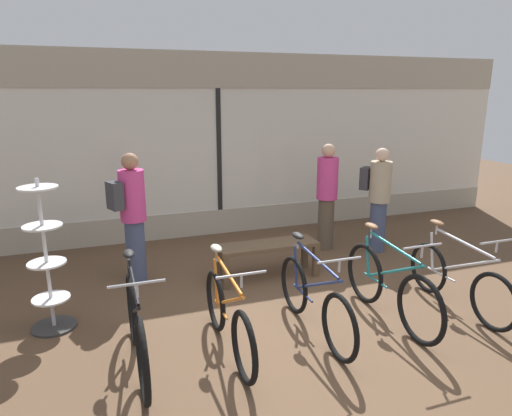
{
  "coord_description": "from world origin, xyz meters",
  "views": [
    {
      "loc": [
        -2.09,
        -4.19,
        2.55
      ],
      "look_at": [
        0.0,
        1.67,
        0.95
      ],
      "focal_mm": 32.0,
      "sensor_mm": 36.0,
      "label": 1
    }
  ],
  "objects_px": {
    "bicycle_far_right": "(457,280)",
    "customer_mid_floor": "(327,195)",
    "bicycle_far_left": "(136,328)",
    "bicycle_left": "(228,317)",
    "bicycle_center": "(314,300)",
    "display_bench": "(268,250)",
    "bicycle_right": "(390,287)",
    "customer_near_rack": "(378,196)",
    "accessory_rack": "(47,269)",
    "customer_by_window": "(132,214)"
  },
  "relations": [
    {
      "from": "bicycle_right",
      "to": "customer_near_rack",
      "type": "relative_size",
      "value": 1.05
    },
    {
      "from": "bicycle_center",
      "to": "display_bench",
      "type": "xyz_separation_m",
      "value": [
        0.07,
        1.57,
        0.03
      ]
    },
    {
      "from": "bicycle_right",
      "to": "accessory_rack",
      "type": "distance_m",
      "value": 3.77
    },
    {
      "from": "bicycle_left",
      "to": "accessory_rack",
      "type": "distance_m",
      "value": 2.05
    },
    {
      "from": "customer_near_rack",
      "to": "customer_by_window",
      "type": "relative_size",
      "value": 0.95
    },
    {
      "from": "bicycle_far_left",
      "to": "customer_by_window",
      "type": "xyz_separation_m",
      "value": [
        0.18,
        2.09,
        0.56
      ]
    },
    {
      "from": "bicycle_right",
      "to": "customer_mid_floor",
      "type": "bearing_deg",
      "value": 78.7
    },
    {
      "from": "customer_mid_floor",
      "to": "bicycle_far_right",
      "type": "bearing_deg",
      "value": -79.71
    },
    {
      "from": "bicycle_center",
      "to": "bicycle_right",
      "type": "height_order",
      "value": "bicycle_right"
    },
    {
      "from": "display_bench",
      "to": "customer_near_rack",
      "type": "xyz_separation_m",
      "value": [
        2.08,
        0.47,
        0.5
      ]
    },
    {
      "from": "bicycle_far_left",
      "to": "bicycle_left",
      "type": "bearing_deg",
      "value": -1.73
    },
    {
      "from": "bicycle_far_right",
      "to": "bicycle_left",
      "type": "bearing_deg",
      "value": 179.68
    },
    {
      "from": "bicycle_left",
      "to": "bicycle_center",
      "type": "bearing_deg",
      "value": 2.79
    },
    {
      "from": "customer_near_rack",
      "to": "customer_by_window",
      "type": "xyz_separation_m",
      "value": [
        -3.83,
        0.03,
        0.05
      ]
    },
    {
      "from": "bicycle_right",
      "to": "accessory_rack",
      "type": "xyz_separation_m",
      "value": [
        -3.6,
        1.09,
        0.29
      ]
    },
    {
      "from": "customer_mid_floor",
      "to": "bicycle_right",
      "type": "bearing_deg",
      "value": -101.3
    },
    {
      "from": "customer_near_rack",
      "to": "customer_mid_floor",
      "type": "relative_size",
      "value": 0.97
    },
    {
      "from": "bicycle_far_right",
      "to": "customer_mid_floor",
      "type": "bearing_deg",
      "value": 100.29
    },
    {
      "from": "bicycle_left",
      "to": "customer_near_rack",
      "type": "height_order",
      "value": "customer_near_rack"
    },
    {
      "from": "accessory_rack",
      "to": "display_bench",
      "type": "height_order",
      "value": "accessory_rack"
    },
    {
      "from": "bicycle_far_right",
      "to": "accessory_rack",
      "type": "relative_size",
      "value": 1.01
    },
    {
      "from": "customer_mid_floor",
      "to": "accessory_rack",
      "type": "bearing_deg",
      "value": -161.74
    },
    {
      "from": "bicycle_left",
      "to": "bicycle_right",
      "type": "relative_size",
      "value": 0.93
    },
    {
      "from": "bicycle_center",
      "to": "bicycle_far_right",
      "type": "relative_size",
      "value": 1.02
    },
    {
      "from": "bicycle_left",
      "to": "bicycle_far_right",
      "type": "height_order",
      "value": "bicycle_left"
    },
    {
      "from": "accessory_rack",
      "to": "customer_near_rack",
      "type": "xyz_separation_m",
      "value": [
        4.82,
        0.99,
        0.22
      ]
    },
    {
      "from": "display_bench",
      "to": "customer_by_window",
      "type": "height_order",
      "value": "customer_by_window"
    },
    {
      "from": "bicycle_center",
      "to": "bicycle_right",
      "type": "distance_m",
      "value": 0.93
    },
    {
      "from": "bicycle_far_right",
      "to": "customer_near_rack",
      "type": "xyz_separation_m",
      "value": [
        0.28,
        2.11,
        0.54
      ]
    },
    {
      "from": "bicycle_right",
      "to": "bicycle_left",
      "type": "bearing_deg",
      "value": -179.43
    },
    {
      "from": "bicycle_left",
      "to": "display_bench",
      "type": "xyz_separation_m",
      "value": [
        1.04,
        1.62,
        0.04
      ]
    },
    {
      "from": "display_bench",
      "to": "accessory_rack",
      "type": "bearing_deg",
      "value": -169.36
    },
    {
      "from": "customer_by_window",
      "to": "customer_mid_floor",
      "type": "bearing_deg",
      "value": 6.18
    },
    {
      "from": "customer_by_window",
      "to": "customer_mid_floor",
      "type": "distance_m",
      "value": 3.12
    },
    {
      "from": "customer_near_rack",
      "to": "customer_mid_floor",
      "type": "xyz_separation_m",
      "value": [
        -0.73,
        0.36,
        0.01
      ]
    },
    {
      "from": "bicycle_left",
      "to": "display_bench",
      "type": "bearing_deg",
      "value": 57.15
    },
    {
      "from": "bicycle_center",
      "to": "accessory_rack",
      "type": "bearing_deg",
      "value": 158.4
    },
    {
      "from": "bicycle_center",
      "to": "display_bench",
      "type": "height_order",
      "value": "bicycle_center"
    },
    {
      "from": "customer_by_window",
      "to": "bicycle_left",
      "type": "bearing_deg",
      "value": -71.59
    },
    {
      "from": "customer_by_window",
      "to": "bicycle_right",
      "type": "bearing_deg",
      "value": -38.76
    },
    {
      "from": "bicycle_far_left",
      "to": "bicycle_center",
      "type": "height_order",
      "value": "bicycle_far_left"
    },
    {
      "from": "bicycle_far_left",
      "to": "bicycle_left",
      "type": "xyz_separation_m",
      "value": [
        0.88,
        -0.03,
        -0.03
      ]
    },
    {
      "from": "bicycle_far_left",
      "to": "bicycle_right",
      "type": "relative_size",
      "value": 0.98
    },
    {
      "from": "bicycle_left",
      "to": "customer_mid_floor",
      "type": "xyz_separation_m",
      "value": [
        2.39,
        2.45,
        0.55
      ]
    },
    {
      "from": "accessory_rack",
      "to": "display_bench",
      "type": "bearing_deg",
      "value": 10.64
    },
    {
      "from": "bicycle_left",
      "to": "display_bench",
      "type": "height_order",
      "value": "bicycle_left"
    },
    {
      "from": "bicycle_center",
      "to": "display_bench",
      "type": "distance_m",
      "value": 1.57
    },
    {
      "from": "bicycle_center",
      "to": "customer_by_window",
      "type": "height_order",
      "value": "customer_by_window"
    },
    {
      "from": "accessory_rack",
      "to": "customer_mid_floor",
      "type": "height_order",
      "value": "customer_mid_floor"
    },
    {
      "from": "accessory_rack",
      "to": "customer_near_rack",
      "type": "distance_m",
      "value": 4.92
    }
  ]
}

